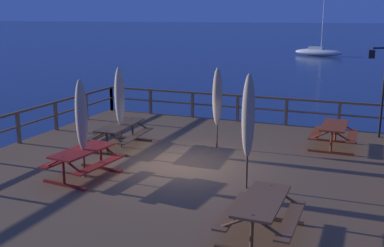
{
  "coord_description": "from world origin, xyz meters",
  "views": [
    {
      "loc": [
        5.0,
        -11.62,
        4.96
      ],
      "look_at": [
        0.0,
        0.9,
        1.76
      ],
      "focal_mm": 42.82,
      "sensor_mm": 36.0,
      "label": 1
    }
  ],
  "objects": [
    {
      "name": "railing_side_left",
      "position": [
        -5.89,
        0.0,
        1.51
      ],
      "size": [
        0.1,
        11.85,
        1.09
      ],
      "color": "brown",
      "rests_on": "wooden_deck"
    },
    {
      "name": "patio_umbrella_short_back",
      "position": [
        0.44,
        1.99,
        2.41
      ],
      "size": [
        0.32,
        0.32,
        2.61
      ],
      "color": "#4C3828",
      "rests_on": "wooden_deck"
    },
    {
      "name": "railing_waterside_far",
      "position": [
        0.0,
        5.88,
        1.51
      ],
      "size": [
        11.89,
        0.1,
        1.09
      ],
      "color": "brown",
      "rests_on": "wooden_deck"
    },
    {
      "name": "picnic_table_mid_right",
      "position": [
        -1.94,
        -1.99,
        1.31
      ],
      "size": [
        1.57,
        1.97,
        0.78
      ],
      "color": "maroon",
      "rests_on": "wooden_deck"
    },
    {
      "name": "picnic_table_mid_centre",
      "position": [
        -2.49,
        0.87,
        1.32
      ],
      "size": [
        1.52,
        2.24,
        0.78
      ],
      "color": "brown",
      "rests_on": "wooden_deck"
    },
    {
      "name": "wooden_deck",
      "position": [
        0.0,
        0.0,
        0.38
      ],
      "size": [
        12.09,
        12.05,
        0.76
      ],
      "primitive_type": "cube",
      "color": "brown",
      "rests_on": "ground"
    },
    {
      "name": "patio_umbrella_tall_back_right",
      "position": [
        2.28,
        -1.15,
        2.58
      ],
      "size": [
        0.32,
        0.32,
        2.87
      ],
      "color": "#4C3828",
      "rests_on": "wooden_deck"
    },
    {
      "name": "picnic_table_front_right",
      "position": [
        3.96,
        3.38,
        1.31
      ],
      "size": [
        1.41,
        1.8,
        0.78
      ],
      "color": "#993819",
      "rests_on": "wooden_deck"
    },
    {
      "name": "picnic_table_back_left",
      "position": [
        3.22,
        -3.51,
        1.31
      ],
      "size": [
        1.4,
        1.9,
        0.78
      ],
      "color": "brown",
      "rests_on": "wooden_deck"
    },
    {
      "name": "ground_plane",
      "position": [
        0.0,
        0.0,
        0.0
      ],
      "size": [
        600.0,
        600.0,
        0.0
      ],
      "primitive_type": "plane",
      "color": "navy"
    },
    {
      "name": "patio_umbrella_tall_mid_left",
      "position": [
        -1.93,
        -1.97,
        2.42
      ],
      "size": [
        0.32,
        0.32,
        2.62
      ],
      "color": "#4C3828",
      "rests_on": "wooden_deck"
    },
    {
      "name": "patio_umbrella_tall_back_left",
      "position": [
        -2.47,
        0.87,
        2.41
      ],
      "size": [
        0.32,
        0.32,
        2.61
      ],
      "color": "#4C3828",
      "rests_on": "wooden_deck"
    },
    {
      "name": "sailboat_distant",
      "position": [
        -1.66,
        47.49,
        0.51
      ],
      "size": [
        6.22,
        2.86,
        7.72
      ],
      "color": "white",
      "rests_on": "ground"
    },
    {
      "name": "lamp_post_hooked",
      "position": [
        5.18,
        5.22,
        2.87
      ],
      "size": [
        0.61,
        0.44,
        3.2
      ],
      "color": "black",
      "rests_on": "wooden_deck"
    }
  ]
}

